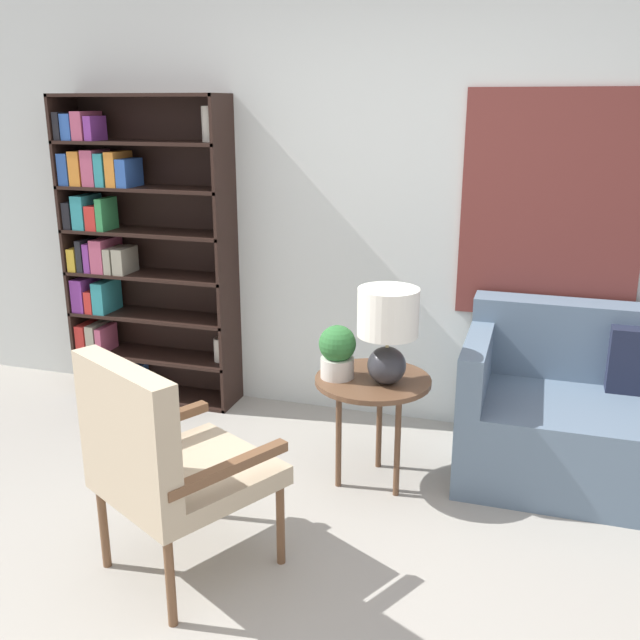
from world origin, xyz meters
The scene contains 7 objects.
ground_plane centered at (0.00, 0.00, 0.00)m, with size 14.00×14.00×0.00m, color #9E998E.
wall_back centered at (0.07, 2.03, 1.35)m, with size 6.40×0.08×2.70m.
bookshelf centered at (-1.55, 1.85, 0.95)m, with size 1.09×0.30×1.92m.
armchair centered at (-0.40, 0.17, 0.55)m, with size 0.80×0.82×0.96m.
side_table centered at (0.21, 1.16, 0.52)m, with size 0.57×0.57×0.57m.
table_lamp centered at (0.29, 1.12, 0.86)m, with size 0.29×0.29×0.47m.
potted_plant centered at (0.04, 1.12, 0.71)m, with size 0.18×0.18×0.26m.
Camera 1 is at (0.94, -2.02, 1.86)m, focal length 40.00 mm.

